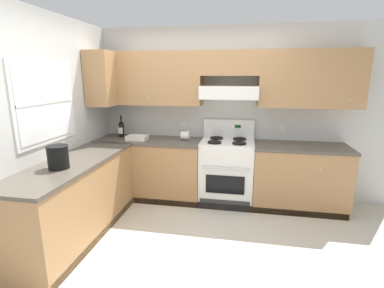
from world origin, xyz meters
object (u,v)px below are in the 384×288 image
wine_bottle (122,128)px  bowl (137,138)px  stove (227,171)px  paper_towel_roll (185,136)px  bucket (58,157)px

wine_bottle → bowl: (0.31, -0.15, -0.11)m
wine_bottle → bowl: 0.36m
stove → paper_towel_roll: size_ratio=9.54×
wine_bottle → bowl: bearing=-26.1°
bucket → bowl: bearing=78.2°
stove → wine_bottle: size_ratio=3.50×
bucket → paper_towel_roll: bearing=57.3°
stove → bucket: (-1.64, -1.49, 0.56)m
wine_bottle → paper_towel_roll: wine_bottle is taller
stove → paper_towel_roll: 0.81m
stove → bowl: bearing=-177.3°
bowl → paper_towel_roll: size_ratio=2.41×
bowl → bucket: size_ratio=1.25×
stove → bowl: size_ratio=3.96×
stove → wine_bottle: 1.75m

